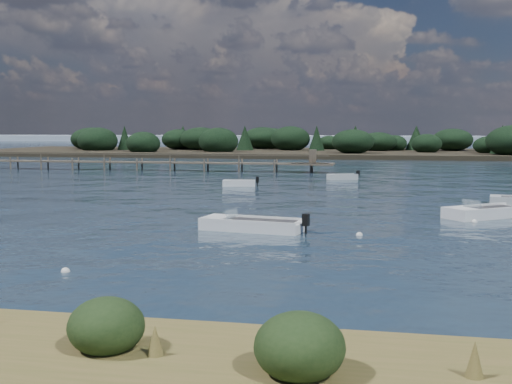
% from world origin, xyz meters
% --- Properties ---
extents(ground, '(400.00, 400.00, 0.00)m').
position_xyz_m(ground, '(0.00, 60.00, 0.00)').
color(ground, '#162433').
rests_on(ground, ground).
extents(tender_far_white, '(3.29, 1.59, 1.10)m').
position_xyz_m(tender_far_white, '(-0.51, 28.87, 0.16)').
color(tender_far_white, silver).
rests_on(tender_far_white, ground).
extents(dinghy_mid_white_b, '(5.20, 4.63, 1.37)m').
position_xyz_m(dinghy_mid_white_b, '(17.95, 11.79, 0.18)').
color(dinghy_mid_white_b, silver).
rests_on(dinghy_mid_white_b, ground).
extents(tender_far_grey_b, '(3.33, 2.30, 1.14)m').
position_xyz_m(tender_far_grey_b, '(8.08, 38.21, 0.16)').
color(tender_far_grey_b, '#ABB0B2').
rests_on(tender_far_grey_b, ground).
extents(dinghy_mid_white_a, '(5.64, 2.77, 1.30)m').
position_xyz_m(dinghy_mid_white_a, '(5.63, 4.55, 0.17)').
color(dinghy_mid_white_a, silver).
rests_on(dinghy_mid_white_a, ground).
extents(buoy_a, '(0.32, 0.32, 0.32)m').
position_xyz_m(buoy_a, '(0.97, -6.02, 0.00)').
color(buoy_a, silver).
rests_on(buoy_a, ground).
extents(buoy_b, '(0.32, 0.32, 0.32)m').
position_xyz_m(buoy_b, '(11.02, 4.04, 0.00)').
color(buoy_b, silver).
rests_on(buoy_b, ground).
extents(buoy_d, '(0.32, 0.32, 0.32)m').
position_xyz_m(buoy_d, '(17.07, 9.66, 0.00)').
color(buoy_d, silver).
rests_on(buoy_d, ground).
extents(jetty, '(64.50, 3.20, 3.40)m').
position_xyz_m(jetty, '(-21.74, 47.99, 0.98)').
color(jetty, brown).
rests_on(jetty, ground).
extents(far_headland, '(190.00, 40.00, 5.80)m').
position_xyz_m(far_headland, '(25.00, 100.00, 1.96)').
color(far_headland, black).
rests_on(far_headland, ground).
extents(distant_haze, '(280.00, 20.00, 2.40)m').
position_xyz_m(distant_haze, '(-90.00, 230.00, 0.00)').
color(distant_haze, '#94A3B7').
rests_on(distant_haze, ground).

